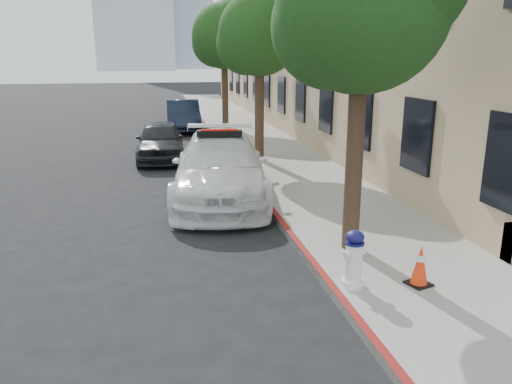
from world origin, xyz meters
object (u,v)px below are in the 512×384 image
(fire_hydrant, at_px, (354,259))
(traffic_cone, at_px, (420,265))
(parked_car_mid, at_px, (160,140))
(parked_car_far, at_px, (183,115))
(police_car, at_px, (220,167))

(fire_hydrant, height_order, traffic_cone, fire_hydrant)
(parked_car_mid, bearing_deg, traffic_cone, -70.13)
(parked_car_far, distance_m, fire_hydrant, 17.90)
(parked_car_far, bearing_deg, police_car, -87.75)
(parked_car_mid, bearing_deg, police_car, -73.62)
(parked_car_mid, distance_m, parked_car_far, 7.04)
(traffic_cone, bearing_deg, fire_hydrant, 171.44)
(police_car, xyz_separation_m, traffic_cone, (2.25, -5.76, -0.34))
(police_car, distance_m, parked_car_far, 12.23)
(parked_car_far, distance_m, traffic_cone, 18.16)
(fire_hydrant, xyz_separation_m, traffic_cone, (1.00, -0.15, -0.12))
(parked_car_far, height_order, fire_hydrant, parked_car_far)
(traffic_cone, bearing_deg, parked_car_mid, 108.19)
(police_car, bearing_deg, fire_hydrant, -70.01)
(parked_car_far, relative_size, traffic_cone, 6.88)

